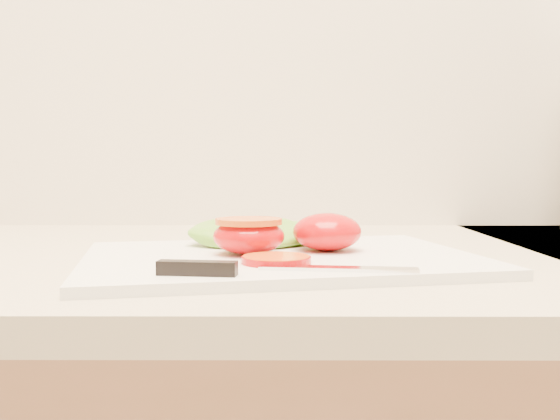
{
  "coord_description": "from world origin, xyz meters",
  "views": [
    {
      "loc": [
        -0.13,
        0.94,
        1.03
      ],
      "look_at": [
        -0.13,
        1.59,
        0.99
      ],
      "focal_mm": 40.0,
      "sensor_mm": 36.0,
      "label": 1
    }
  ],
  "objects": [
    {
      "name": "lettuce_leaf_1",
      "position": [
        -0.12,
        1.67,
        0.95
      ],
      "size": [
        0.13,
        0.12,
        0.02
      ],
      "primitive_type": "ellipsoid",
      "rotation": [
        0.0,
        0.0,
        0.7
      ],
      "color": "#7BB730",
      "rests_on": "cutting_board"
    },
    {
      "name": "knife",
      "position": [
        -0.15,
        1.46,
        0.94
      ],
      "size": [
        0.22,
        0.05,
        0.01
      ],
      "rotation": [
        0.0,
        0.0,
        -0.13
      ],
      "color": "silver",
      "rests_on": "cutting_board"
    },
    {
      "name": "tomato_slice_0",
      "position": [
        -0.13,
        1.52,
        0.94
      ],
      "size": [
        0.06,
        0.06,
        0.01
      ],
      "primitive_type": "cylinder",
      "color": "orange",
      "rests_on": "cutting_board"
    },
    {
      "name": "lettuce_leaf_0",
      "position": [
        -0.16,
        1.66,
        0.95
      ],
      "size": [
        0.16,
        0.12,
        0.03
      ],
      "primitive_type": "ellipsoid",
      "rotation": [
        0.0,
        0.0,
        0.14
      ],
      "color": "#7BB730",
      "rests_on": "cutting_board"
    },
    {
      "name": "cutting_board",
      "position": [
        -0.13,
        1.58,
        0.94
      ],
      "size": [
        0.44,
        0.36,
        0.01
      ],
      "primitive_type": "cube",
      "rotation": [
        0.0,
        0.0,
        0.21
      ],
      "color": "white",
      "rests_on": "counter"
    },
    {
      "name": "tomato_half_cut",
      "position": [
        -0.16,
        1.58,
        0.96
      ],
      "size": [
        0.07,
        0.07,
        0.04
      ],
      "color": "#BE0100",
      "rests_on": "cutting_board"
    },
    {
      "name": "tomato_half_dome",
      "position": [
        -0.08,
        1.6,
        0.96
      ],
      "size": [
        0.07,
        0.07,
        0.04
      ],
      "primitive_type": "ellipsoid",
      "color": "#BE0100",
      "rests_on": "cutting_board"
    }
  ]
}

